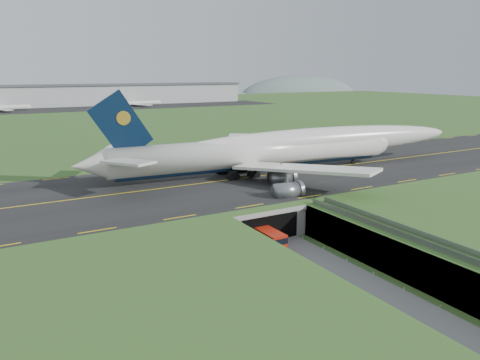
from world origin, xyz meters
TOP-DOWN VIEW (x-y plane):
  - ground at (0.00, 0.00)m, footprint 900.00×900.00m
  - airfield_deck at (0.00, 0.00)m, footprint 800.00×800.00m
  - trench_road at (0.00, -7.50)m, footprint 12.00×75.00m
  - taxiway at (0.00, 33.00)m, footprint 800.00×44.00m
  - tunnel_portal at (0.00, 16.71)m, footprint 17.00×22.30m
  - guideway at (11.00, -19.11)m, footprint 3.00×53.00m
  - jumbo_jet at (21.75, 34.97)m, footprint 104.77×65.31m
  - shuttle_tram at (-1.99, 5.67)m, footprint 3.14×8.08m
  - cargo_terminal at (-0.24, 299.41)m, footprint 320.00×67.00m
  - distant_hills at (64.38, 430.00)m, footprint 700.00×91.00m

SIDE VIEW (x-z plane):
  - distant_hills at x=64.38m, z-range -34.00..26.00m
  - ground at x=0.00m, z-range 0.00..0.00m
  - trench_road at x=0.00m, z-range 0.00..0.20m
  - shuttle_tram at x=-1.99m, z-range 0.16..3.44m
  - airfield_deck at x=0.00m, z-range 0.00..6.00m
  - tunnel_portal at x=0.00m, z-range 0.33..6.33m
  - guideway at x=11.00m, z-range 1.80..8.85m
  - taxiway at x=0.00m, z-range 6.00..6.18m
  - jumbo_jet at x=21.75m, z-range 1.02..22.69m
  - cargo_terminal at x=-0.24m, z-range 6.16..21.76m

